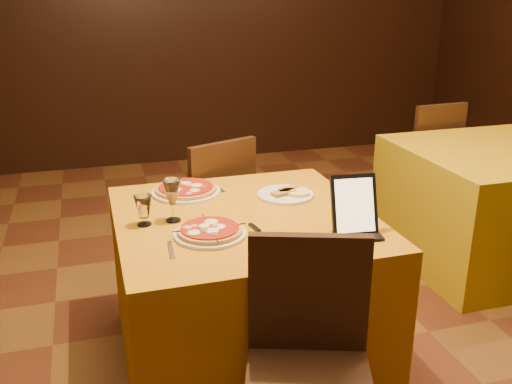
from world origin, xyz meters
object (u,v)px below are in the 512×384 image
object	(u,v)px
side_table	(490,206)
pizza_near	(210,232)
chair_side_far	(420,159)
wine_glass	(172,200)
main_table	(244,291)
chair_main_far	(206,211)
pizza_far	(186,190)
water_glass	(144,210)
tablet	(354,205)

from	to	relation	value
side_table	pizza_near	size ratio (longest dim) A/B	3.74
chair_side_far	wine_glass	distance (m)	2.56
main_table	chair_main_far	world-z (taller)	chair_main_far
chair_main_far	wine_glass	size ratio (longest dim) A/B	4.79
chair_main_far	pizza_far	bearing A→B (deg)	47.93
side_table	wine_glass	xyz separation A→B (m)	(-2.11, -0.57, 0.47)
pizza_near	water_glass	size ratio (longest dim) A/B	2.27
main_table	wine_glass	size ratio (longest dim) A/B	5.79
water_glass	tablet	xyz separation A→B (m)	(0.80, -0.32, 0.06)
side_table	water_glass	distance (m)	2.34
main_table	pizza_far	size ratio (longest dim) A/B	3.31
side_table	pizza_near	world-z (taller)	pizza_near
chair_side_far	pizza_near	bearing A→B (deg)	34.75
main_table	side_table	bearing A→B (deg)	18.31
pizza_near	tablet	size ratio (longest dim) A/B	1.21
wine_glass	water_glass	size ratio (longest dim) A/B	1.46
side_table	wine_glass	distance (m)	2.23
tablet	main_table	bearing A→B (deg)	147.60
pizza_far	tablet	xyz separation A→B (m)	(0.57, -0.66, 0.10)
main_table	water_glass	world-z (taller)	water_glass
side_table	chair_main_far	distance (m)	1.82
pizza_far	pizza_near	bearing A→B (deg)	-89.66
main_table	pizza_far	bearing A→B (deg)	118.21
side_table	chair_main_far	world-z (taller)	chair_main_far
main_table	chair_main_far	size ratio (longest dim) A/B	1.21
main_table	water_glass	size ratio (longest dim) A/B	8.46
wine_glass	main_table	bearing A→B (deg)	-4.62
pizza_near	tablet	distance (m)	0.59
chair_side_far	water_glass	distance (m)	2.66
chair_main_far	pizza_near	bearing A→B (deg)	59.00
chair_main_far	wine_glass	distance (m)	0.95
chair_main_far	water_glass	bearing A→B (deg)	42.02
wine_glass	chair_side_far	bearing A→B (deg)	33.66
side_table	chair_main_far	xyz separation A→B (m)	(-1.80, 0.24, 0.08)
tablet	water_glass	bearing A→B (deg)	164.82
tablet	wine_glass	bearing A→B (deg)	160.80
chair_side_far	main_table	bearing A→B (deg)	34.42
pizza_far	chair_side_far	bearing A→B (deg)	28.27
chair_side_far	pizza_far	size ratio (longest dim) A/B	2.74
pizza_far	main_table	bearing A→B (deg)	-61.79
pizza_far	water_glass	bearing A→B (deg)	-124.97
chair_main_far	wine_glass	world-z (taller)	wine_glass
wine_glass	side_table	bearing A→B (deg)	15.17
side_table	tablet	xyz separation A→B (m)	(-1.42, -0.90, 0.49)
chair_side_far	side_table	bearing A→B (deg)	86.02
side_table	chair_side_far	bearing A→B (deg)	90.00
main_table	tablet	size ratio (longest dim) A/B	4.51
wine_glass	tablet	bearing A→B (deg)	-25.69
pizza_far	wine_glass	world-z (taller)	wine_glass
main_table	pizza_near	distance (m)	0.46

